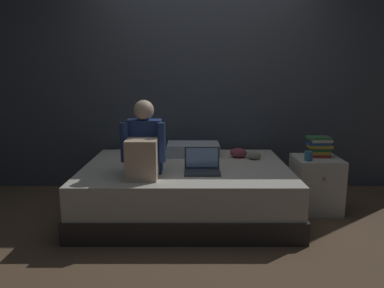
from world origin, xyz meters
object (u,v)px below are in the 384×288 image
Objects in this scene: pillow at (191,149)px; clothes_pile at (242,154)px; person_sitting at (142,147)px; book_stack at (317,146)px; bed at (184,189)px; nightstand at (314,184)px; laptop at (200,166)px; mug at (306,156)px.

pillow reaches higher than clothes_pile.
book_stack is at bearing 14.47° from person_sitting.
bed is 1.30m from nightstand.
laptop is 0.71m from pillow.
mug reaches higher than pillow.
person_sitting is 7.28× the size of mug.
nightstand is 0.97× the size of pillow.
person_sitting is at bearing -166.82° from nightstand.
bed is at bearing 42.32° from person_sitting.
laptop reaches higher than mug.
book_stack is at bearing -15.64° from clothes_pile.
book_stack is 0.76m from clothes_pile.
bed is 6.29× the size of clothes_pile.
nightstand is 0.83× the size of person_sitting.
book_stack reaches higher than bed.
person_sitting is (-0.36, -0.33, 0.49)m from bed.
person_sitting is 0.91m from pillow.
clothes_pile is at bearing 164.36° from book_stack.
book_stack is 0.24m from mug.
mug reaches higher than nightstand.
laptop is 1.36× the size of book_stack.
book_stack is at bearing 4.56° from bed.
person_sitting is (-1.66, -0.39, 0.46)m from nightstand.
nightstand is 0.38m from book_stack.
nightstand is at bearing 15.21° from laptop.
bed is 1.39m from book_stack.
clothes_pile is (-0.72, 0.20, -0.12)m from book_stack.
person_sitting reaches higher than bed.
bed is 3.68× the size of nightstand.
book_stack reaches higher than nightstand.
bed is at bearing -99.14° from pillow.
book_stack is (1.25, -0.34, 0.10)m from pillow.
person_sitting reaches higher than book_stack.
person_sitting is at bearing -137.68° from bed.
laptop is at bearing 8.52° from person_sitting.
book_stack is at bearing 16.99° from laptop.
bed is at bearing -175.44° from book_stack.
book_stack reaches higher than clothes_pile.
book_stack is (1.33, 0.11, 0.41)m from bed.
clothes_pile is (-0.70, 0.25, 0.26)m from nightstand.
bed is 0.74m from clothes_pile.
clothes_pile is at bearing 27.09° from bed.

